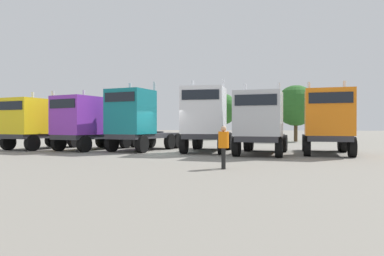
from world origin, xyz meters
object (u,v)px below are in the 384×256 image
(semi_truck_silver, at_px, (260,123))
(visitor_in_hivis, at_px, (224,144))
(semi_truck_yellow, at_px, (34,123))
(semi_truck_purple, at_px, (85,122))
(semi_truck_orange, at_px, (327,121))
(semi_truck_teal, at_px, (136,120))
(semi_truck_white, at_px, (206,119))

(semi_truck_silver, distance_m, visitor_in_hivis, 6.50)
(semi_truck_yellow, xyz_separation_m, semi_truck_purple, (3.86, 0.15, 0.04))
(semi_truck_orange, bearing_deg, semi_truck_teal, -87.10)
(semi_truck_yellow, height_order, semi_truck_purple, semi_truck_purple)
(semi_truck_purple, xyz_separation_m, semi_truck_orange, (14.96, 0.39, 0.02))
(semi_truck_white, bearing_deg, visitor_in_hivis, 14.77)
(semi_truck_teal, xyz_separation_m, semi_truck_silver, (7.81, -0.85, -0.19))
(semi_truck_teal, relative_size, semi_truck_silver, 1.00)
(semi_truck_orange, relative_size, visitor_in_hivis, 3.63)
(semi_truck_yellow, relative_size, semi_truck_silver, 1.03)
(semi_truck_white, bearing_deg, semi_truck_purple, -91.20)
(semi_truck_yellow, distance_m, semi_truck_orange, 18.83)
(semi_truck_teal, distance_m, visitor_in_hivis, 10.05)
(semi_truck_yellow, height_order, semi_truck_teal, semi_truck_teal)
(semi_truck_purple, xyz_separation_m, semi_truck_white, (8.07, 0.28, 0.17))
(semi_truck_silver, bearing_deg, semi_truck_orange, 109.89)
(semi_truck_purple, distance_m, visitor_in_hivis, 12.66)
(semi_truck_yellow, relative_size, visitor_in_hivis, 3.93)
(semi_truck_white, distance_m, visitor_in_hivis, 7.81)
(semi_truck_orange, bearing_deg, visitor_in_hivis, -29.40)
(semi_truck_yellow, bearing_deg, semi_truck_purple, 99.99)
(semi_truck_purple, bearing_deg, visitor_in_hivis, 67.30)
(semi_truck_silver, relative_size, visitor_in_hivis, 3.80)
(semi_truck_purple, bearing_deg, semi_truck_silver, 97.86)
(semi_truck_silver, height_order, visitor_in_hivis, semi_truck_silver)
(semi_truck_yellow, xyz_separation_m, visitor_in_hivis, (14.32, -6.94, -0.86))
(visitor_in_hivis, bearing_deg, semi_truck_white, 98.17)
(semi_truck_white, height_order, semi_truck_orange, semi_truck_white)
(semi_truck_teal, bearing_deg, semi_truck_purple, -78.68)
(semi_truck_silver, relative_size, semi_truck_orange, 1.05)
(semi_truck_purple, height_order, semi_truck_white, semi_truck_white)
(semi_truck_purple, relative_size, semi_truck_orange, 1.14)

